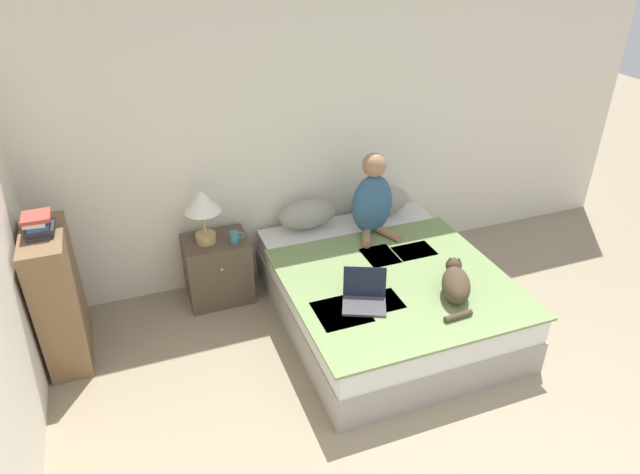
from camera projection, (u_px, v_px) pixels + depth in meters
name	position (u px, v px, depth m)	size (l,w,h in m)	color
wall_back	(335.00, 130.00, 4.89)	(6.06, 0.05, 2.55)	silver
bed	(385.00, 294.00, 4.56)	(1.64, 1.96, 0.50)	#9E998E
pillow_near	(307.00, 214.00, 4.94)	(0.52, 0.24, 0.26)	gray
pillow_far	(382.00, 201.00, 5.16)	(0.52, 0.24, 0.26)	gray
person_sitting	(373.00, 200.00, 4.77)	(0.37, 0.36, 0.72)	#33567A
cat_tabby	(456.00, 283.00, 4.08)	(0.40, 0.51, 0.20)	#473828
laptop_open	(364.00, 297.00, 4.02)	(0.39, 0.37, 0.24)	#424247
nightstand	(218.00, 269.00, 4.81)	(0.53, 0.43, 0.57)	brown
table_lamp	(202.00, 205.00, 4.47)	(0.30, 0.30, 0.46)	tan
coffee_mug	(235.00, 237.00, 4.61)	(0.12, 0.07, 0.09)	teal
bookshelf	(58.00, 297.00, 4.06)	(0.28, 0.63, 1.05)	brown
book_stack_top	(38.00, 225.00, 3.76)	(0.19, 0.23, 0.14)	#2D2D33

